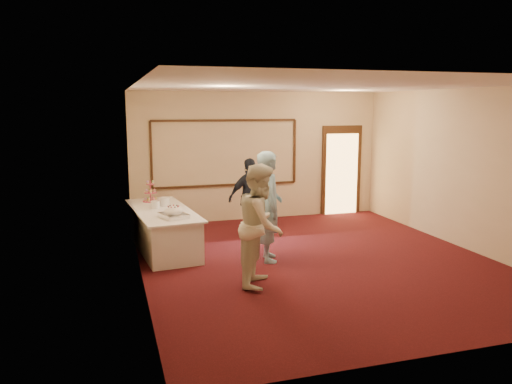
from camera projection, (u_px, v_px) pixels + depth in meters
The scene contains 14 objects.
floor at pixel (317, 260), 8.75m from camera, with size 7.00×7.00×0.00m, color black.
room_walls at pixel (319, 145), 8.41m from camera, with size 6.04×7.04×3.02m.
wall_molding at pixel (226, 153), 11.53m from camera, with size 3.45×0.04×1.55m.
doorway at pixel (341, 171), 12.44m from camera, with size 1.05×0.07×2.20m.
buffet_table at pixel (163, 229), 9.35m from camera, with size 1.26×2.65×0.77m.
pavlova_tray at pixel (173, 213), 8.59m from camera, with size 0.52×0.59×0.20m.
cupcake_stand at pixel (151, 193), 10.04m from camera, with size 0.33×0.33×0.48m.
plate_stack_a at pixel (155, 205), 9.36m from camera, with size 0.17×0.17×0.14m.
plate_stack_b at pixel (165, 202), 9.60m from camera, with size 0.20×0.20×0.17m.
tart at pixel (175, 211), 9.04m from camera, with size 0.26×0.26×0.05m.
man at pixel (269, 207), 8.61m from camera, with size 0.70×0.46×1.92m, color #83B3CB.
woman at pixel (261, 225), 7.45m from camera, with size 0.89×0.70×1.84m, color white.
guest at pixel (251, 198), 10.25m from camera, with size 0.95×0.40×1.63m, color black.
camera_flash at pixel (264, 180), 10.04m from camera, with size 0.07×0.04×0.05m, color white.
Camera 1 is at (-3.45, -7.75, 2.67)m, focal length 35.00 mm.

